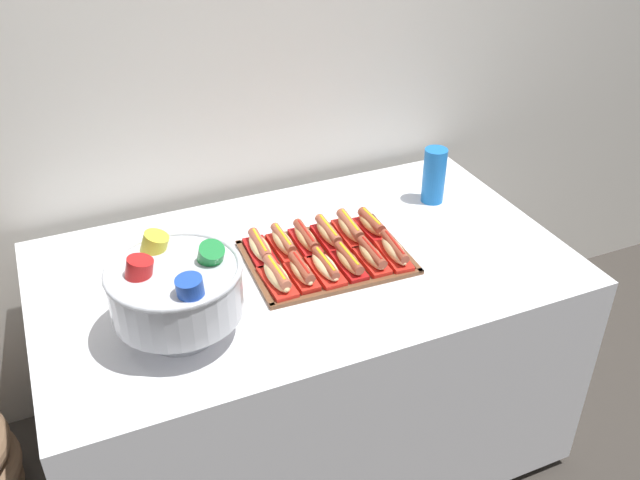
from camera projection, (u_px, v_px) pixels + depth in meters
name	position (u px, v px, depth m)	size (l,w,h in m)	color
ground_plane	(306.00, 440.00, 2.55)	(10.00, 10.00, 0.00)	#38332D
back_wall	(236.00, 46.00, 2.29)	(6.00, 0.10, 2.60)	silver
buffet_table	(305.00, 355.00, 2.32)	(1.61, 0.93, 0.79)	silver
serving_tray	(327.00, 258.00, 2.13)	(0.49, 0.38, 0.01)	brown
hot_dog_0	(277.00, 277.00, 1.99)	(0.07, 0.18, 0.06)	red
hot_dog_1	(302.00, 272.00, 2.02)	(0.06, 0.16, 0.06)	red
hot_dog_2	(326.00, 267.00, 2.04)	(0.07, 0.17, 0.06)	red
hot_dog_3	(349.00, 262.00, 2.06)	(0.06, 0.16, 0.06)	#B21414
hot_dog_4	(372.00, 256.00, 2.09)	(0.06, 0.17, 0.06)	red
hot_dog_5	(394.00, 251.00, 2.11)	(0.08, 0.18, 0.06)	red
hot_dog_6	(260.00, 248.00, 2.12)	(0.08, 0.18, 0.06)	#B21414
hot_dog_7	(283.00, 243.00, 2.14)	(0.06, 0.17, 0.06)	red
hot_dog_8	(306.00, 239.00, 2.17)	(0.07, 0.18, 0.06)	red
hot_dog_9	(328.00, 234.00, 2.19)	(0.06, 0.18, 0.06)	#B21414
hot_dog_10	(350.00, 229.00, 2.21)	(0.08, 0.18, 0.07)	red
hot_dog_11	(371.00, 225.00, 2.24)	(0.06, 0.16, 0.06)	#B21414
punch_bowl	(176.00, 288.00, 1.76)	(0.35, 0.35, 0.27)	silver
cup_stack	(434.00, 175.00, 2.39)	(0.08, 0.08, 0.20)	blue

